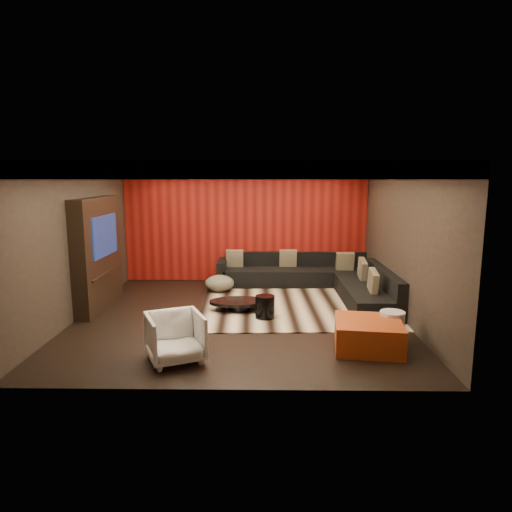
{
  "coord_description": "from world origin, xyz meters",
  "views": [
    {
      "loc": [
        0.44,
        -8.28,
        2.63
      ],
      "look_at": [
        0.3,
        0.6,
        1.05
      ],
      "focal_mm": 32.0,
      "sensor_mm": 36.0,
      "label": 1
    }
  ],
  "objects_px": {
    "coffee_table": "(239,305)",
    "armchair": "(175,337)",
    "white_side_table": "(392,326)",
    "orange_ottoman": "(368,335)",
    "drum_stool": "(265,307)",
    "sectional_sofa": "(320,280)"
  },
  "relations": [
    {
      "from": "sectional_sofa",
      "to": "drum_stool",
      "type": "bearing_deg",
      "value": -121.89
    },
    {
      "from": "drum_stool",
      "to": "white_side_table",
      "type": "relative_size",
      "value": 0.85
    },
    {
      "from": "orange_ottoman",
      "to": "armchair",
      "type": "bearing_deg",
      "value": -169.66
    },
    {
      "from": "coffee_table",
      "to": "armchair",
      "type": "relative_size",
      "value": 1.49
    },
    {
      "from": "white_side_table",
      "to": "armchair",
      "type": "bearing_deg",
      "value": -165.88
    },
    {
      "from": "orange_ottoman",
      "to": "sectional_sofa",
      "type": "height_order",
      "value": "sectional_sofa"
    },
    {
      "from": "drum_stool",
      "to": "orange_ottoman",
      "type": "relative_size",
      "value": 0.42
    },
    {
      "from": "white_side_table",
      "to": "sectional_sofa",
      "type": "relative_size",
      "value": 0.14
    },
    {
      "from": "white_side_table",
      "to": "orange_ottoman",
      "type": "bearing_deg",
      "value": -145.16
    },
    {
      "from": "coffee_table",
      "to": "white_side_table",
      "type": "height_order",
      "value": "white_side_table"
    },
    {
      "from": "white_side_table",
      "to": "orange_ottoman",
      "type": "distance_m",
      "value": 0.54
    },
    {
      "from": "drum_stool",
      "to": "sectional_sofa",
      "type": "distance_m",
      "value": 2.38
    },
    {
      "from": "armchair",
      "to": "sectional_sofa",
      "type": "relative_size",
      "value": 0.21
    },
    {
      "from": "white_side_table",
      "to": "drum_stool",
      "type": "bearing_deg",
      "value": 150.82
    },
    {
      "from": "white_side_table",
      "to": "armchair",
      "type": "xyz_separation_m",
      "value": [
        -3.31,
        -0.83,
        0.1
      ]
    },
    {
      "from": "coffee_table",
      "to": "drum_stool",
      "type": "relative_size",
      "value": 2.75
    },
    {
      "from": "drum_stool",
      "to": "sectional_sofa",
      "type": "height_order",
      "value": "sectional_sofa"
    },
    {
      "from": "drum_stool",
      "to": "orange_ottoman",
      "type": "bearing_deg",
      "value": -42.39
    },
    {
      "from": "white_side_table",
      "to": "sectional_sofa",
      "type": "distance_m",
      "value": 3.24
    },
    {
      "from": "coffee_table",
      "to": "armchair",
      "type": "distance_m",
      "value": 2.58
    },
    {
      "from": "drum_stool",
      "to": "sectional_sofa",
      "type": "xyz_separation_m",
      "value": [
        1.26,
        2.02,
        0.03
      ]
    },
    {
      "from": "orange_ottoman",
      "to": "drum_stool",
      "type": "bearing_deg",
      "value": 137.61
    }
  ]
}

